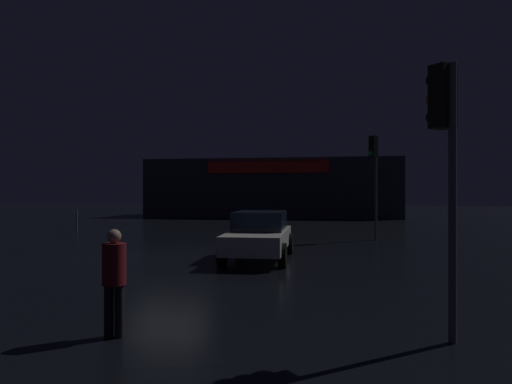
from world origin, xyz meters
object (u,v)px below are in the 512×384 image
store_building (274,188)px  traffic_signal_main (374,161)px  traffic_signal_opposite (444,132)px  car_near (259,234)px  pedestrian (114,275)px

store_building → traffic_signal_main: bearing=-70.1°
traffic_signal_opposite → car_near: bearing=117.5°
traffic_signal_main → car_near: 8.00m
traffic_signal_opposite → pedestrian: (-4.66, -0.66, -2.04)m
traffic_signal_main → car_near: bearing=-121.7°
car_near → pedestrian: bearing=-95.3°
traffic_signal_opposite → car_near: 8.74m
traffic_signal_main → store_building: bearing=109.9°
store_building → traffic_signal_opposite: bearing=-78.2°
store_building → car_near: bearing=-83.2°
traffic_signal_main → car_near: size_ratio=0.99×
store_building → traffic_signal_opposite: (6.98, -33.32, 0.51)m
car_near → pedestrian: (-0.76, -8.17, 0.13)m
store_building → car_near: 26.04m
traffic_signal_main → pedestrian: traffic_signal_main is taller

